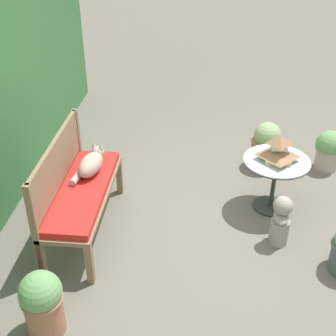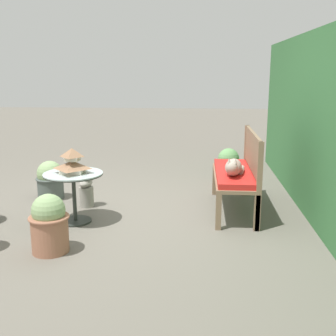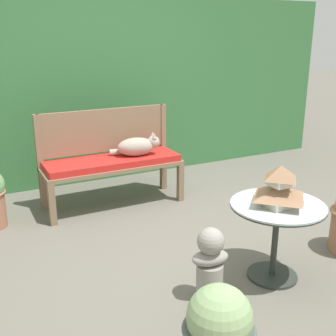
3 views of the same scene
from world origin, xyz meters
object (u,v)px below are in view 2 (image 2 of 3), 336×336
(cat, at_px, (234,167))
(patio_table, at_px, (74,184))
(pagoda_birdhouse, at_px, (73,163))
(potted_plant_table_far, at_px, (49,224))
(garden_bench, at_px, (234,176))
(potted_plant_table_near, at_px, (50,180))
(garden_bust, at_px, (86,186))
(potted_plant_bench_left, at_px, (228,166))

(cat, xyz_separation_m, patio_table, (0.29, -1.80, -0.15))
(patio_table, distance_m, pagoda_birdhouse, 0.24)
(pagoda_birdhouse, bearing_deg, potted_plant_table_far, 0.39)
(pagoda_birdhouse, relative_size, potted_plant_table_far, 0.57)
(cat, bearing_deg, garden_bench, -175.84)
(potted_plant_table_far, bearing_deg, potted_plant_table_near, -160.48)
(garden_bust, xyz_separation_m, potted_plant_bench_left, (-1.19, 1.85, 0.03))
(cat, relative_size, potted_plant_table_far, 0.88)
(garden_bench, relative_size, potted_plant_bench_left, 2.50)
(patio_table, bearing_deg, cat, 99.16)
(potted_plant_table_near, distance_m, potted_plant_table_far, 1.80)
(potted_plant_table_far, bearing_deg, garden_bust, -179.04)
(patio_table, relative_size, potted_plant_bench_left, 1.18)
(cat, relative_size, potted_plant_table_near, 0.97)
(pagoda_birdhouse, distance_m, potted_plant_table_far, 0.92)
(potted_plant_bench_left, bearing_deg, potted_plant_table_near, -70.15)
(garden_bust, xyz_separation_m, potted_plant_table_near, (-0.32, -0.58, -0.01))
(pagoda_birdhouse, height_order, garden_bust, pagoda_birdhouse)
(cat, distance_m, potted_plant_bench_left, 1.50)
(potted_plant_bench_left, bearing_deg, patio_table, -46.33)
(pagoda_birdhouse, relative_size, potted_plant_table_near, 0.63)
(patio_table, xyz_separation_m, potted_plant_table_near, (-0.87, -0.60, -0.20))
(garden_bench, xyz_separation_m, cat, (0.27, -0.03, 0.17))
(cat, bearing_deg, potted_plant_table_near, -94.22)
(pagoda_birdhouse, xyz_separation_m, garden_bust, (-0.56, -0.02, -0.43))
(garden_bench, distance_m, potted_plant_table_far, 2.29)
(cat, distance_m, patio_table, 1.83)
(cat, distance_m, garden_bust, 1.87)
(garden_bench, height_order, potted_plant_table_far, potted_plant_table_far)
(pagoda_birdhouse, bearing_deg, garden_bench, 107.00)
(potted_plant_table_near, bearing_deg, pagoda_birdhouse, 34.26)
(cat, distance_m, potted_plant_table_far, 2.13)
(potted_plant_bench_left, distance_m, potted_plant_table_near, 2.59)
(potted_plant_bench_left, bearing_deg, pagoda_birdhouse, -46.33)
(garden_bust, distance_m, potted_plant_table_near, 0.66)
(garden_bench, xyz_separation_m, patio_table, (0.56, -1.82, 0.02))
(cat, bearing_deg, pagoda_birdhouse, -71.32)
(patio_table, distance_m, potted_plant_table_near, 1.08)
(pagoda_birdhouse, bearing_deg, patio_table, 0.00)
(potted_plant_table_near, bearing_deg, potted_plant_bench_left, 109.85)
(pagoda_birdhouse, bearing_deg, cat, 99.16)
(garden_bench, xyz_separation_m, garden_bust, (-0.00, -1.84, -0.17))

